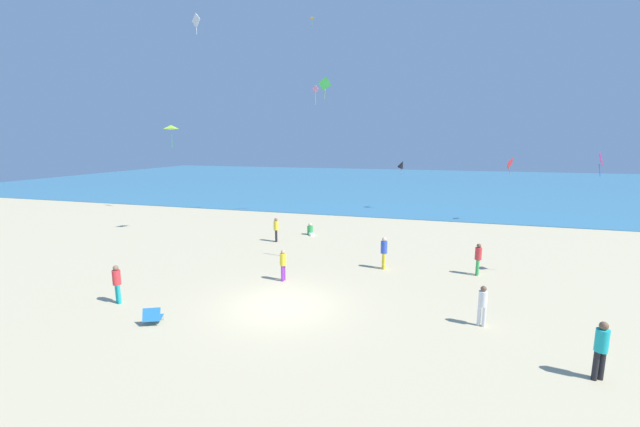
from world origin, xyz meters
name	(u,v)px	position (x,y,z in m)	size (l,w,h in m)	color
ground_plane	(342,244)	(0.00, 10.00, 0.00)	(120.00, 120.00, 0.00)	#C6B58C
ocean_water	(402,183)	(0.00, 49.42, 0.03)	(120.00, 60.00, 0.05)	teal
beach_chair_mid_beach	(153,316)	(-3.75, -2.74, 0.29)	(0.79, 0.80, 0.62)	#2370B2
person_0	(276,228)	(-4.19, 9.46, 0.89)	(0.39, 0.39, 1.54)	black
person_1	(483,303)	(7.27, 0.40, 0.84)	(0.37, 0.37, 1.45)	white
person_2	(310,230)	(-2.69, 11.90, 0.31)	(0.69, 0.73, 0.83)	green
person_3	(478,257)	(7.58, 6.14, 0.90)	(0.36, 0.36, 1.55)	green
person_4	(601,347)	(9.98, -2.14, 0.95)	(0.43, 0.43, 1.65)	black
person_5	(117,281)	(-6.31, -1.57, 0.90)	(0.41, 0.41, 1.55)	#19ADB2
person_6	(283,263)	(-1.03, 2.74, 0.85)	(0.32, 0.32, 1.47)	purple
person_7	(384,251)	(3.15, 5.83, 0.94)	(0.40, 0.40, 1.63)	yellow
kite_red	(510,163)	(10.72, 20.16, 4.66)	(0.46, 0.80, 1.32)	red
kite_magenta	(601,160)	(12.30, 6.60, 5.53)	(0.19, 0.58, 1.05)	#DB3DA8
kite_orange	(311,18)	(-4.42, 17.70, 15.62)	(0.33, 0.41, 0.87)	orange
kite_black	(402,164)	(2.20, 23.95, 4.25)	(0.93, 0.81, 1.48)	black
kite_pink	(315,90)	(-5.48, 22.07, 10.85)	(0.69, 0.15, 1.69)	pink
kite_lime	(171,127)	(-11.64, 9.59, 7.25)	(0.87, 0.89, 1.49)	#99DB33
kite_green	(325,84)	(-3.67, 18.82, 10.89)	(0.92, 0.72, 1.68)	green
kite_white	(196,21)	(-13.63, 16.27, 15.79)	(1.05, 0.50, 1.61)	white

